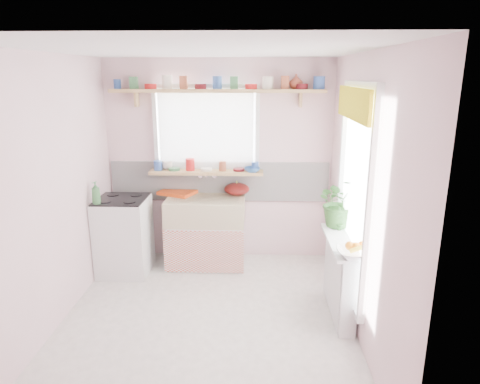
{
  "coord_description": "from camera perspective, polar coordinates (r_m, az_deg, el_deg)",
  "views": [
    {
      "loc": [
        0.46,
        -3.65,
        2.31
      ],
      "look_at": [
        0.3,
        0.55,
        1.15
      ],
      "focal_mm": 32.0,
      "sensor_mm": 36.0,
      "label": 1
    }
  ],
  "objects": [
    {
      "name": "dish_tray",
      "position": [
        5.44,
        -8.34,
        -0.04
      ],
      "size": [
        0.51,
        0.46,
        0.04
      ],
      "primitive_type": "cube",
      "rotation": [
        0.0,
        0.0,
        -0.42
      ],
      "color": "#E24A14",
      "rests_on": "sink_unit"
    },
    {
      "name": "windowsill",
      "position": [
        5.3,
        -4.49,
        2.66
      ],
      "size": [
        1.4,
        0.22,
        0.04
      ],
      "primitive_type": "cube",
      "color": "tan",
      "rests_on": "room"
    },
    {
      "name": "sill_cup",
      "position": [
        5.42,
        -9.63,
        3.58
      ],
      "size": [
        0.15,
        0.15,
        0.11
      ],
      "primitive_type": "imported",
      "rotation": [
        0.0,
        0.0,
        0.14
      ],
      "color": "beige",
      "rests_on": "windowsill"
    },
    {
      "name": "sill_bowl",
      "position": [
        5.19,
        1.63,
        3.0
      ],
      "size": [
        0.23,
        0.23,
        0.06
      ],
      "primitive_type": "imported",
      "rotation": [
        0.0,
        0.0,
        -0.26
      ],
      "color": "#2C5891",
      "rests_on": "windowsill"
    },
    {
      "name": "fruit_bowl",
      "position": [
        3.86,
        15.15,
        -7.9
      ],
      "size": [
        0.33,
        0.33,
        0.08
      ],
      "primitive_type": "imported",
      "rotation": [
        0.0,
        0.0,
        0.01
      ],
      "color": "white",
      "rests_on": "radiator_ledge"
    },
    {
      "name": "shelf_vase",
      "position": [
        5.2,
        7.48,
        14.39
      ],
      "size": [
        0.17,
        0.17,
        0.17
      ],
      "primitive_type": "imported",
      "rotation": [
        0.0,
        0.0,
        0.05
      ],
      "color": "#A54A32",
      "rests_on": "pine_shelf"
    },
    {
      "name": "shelf_crockery",
      "position": [
        5.15,
        -3.25,
        14.16
      ],
      "size": [
        2.47,
        0.11,
        0.12
      ],
      "color": "#3359A5",
      "rests_on": "pine_shelf"
    },
    {
      "name": "colander",
      "position": [
        5.34,
        -0.42,
        0.4
      ],
      "size": [
        0.41,
        0.41,
        0.14
      ],
      "primitive_type": "ellipsoid",
      "rotation": [
        0.0,
        0.0,
        -0.34
      ],
      "color": "#58100F",
      "rests_on": "sink_unit"
    },
    {
      "name": "jade_plant",
      "position": [
        4.52,
        13.17,
        -1.3
      ],
      "size": [
        0.55,
        0.5,
        0.53
      ],
      "primitive_type": "imported",
      "rotation": [
        0.0,
        0.0,
        0.21
      ],
      "color": "#2F5F26",
      "rests_on": "radiator_ledge"
    },
    {
      "name": "sink_unit",
      "position": [
        5.32,
        -4.56,
        -5.24
      ],
      "size": [
        0.95,
        0.65,
        1.11
      ],
      "color": "white",
      "rests_on": "ground"
    },
    {
      "name": "soap_bottle_sink",
      "position": [
        5.34,
        -0.42,
        0.56
      ],
      "size": [
        0.08,
        0.08,
        0.17
      ],
      "primitive_type": "imported",
      "rotation": [
        0.0,
        0.0,
        0.01
      ],
      "color": "#E0F46C",
      "rests_on": "sink_unit"
    },
    {
      "name": "herb_pot",
      "position": [
        4.45,
        13.11,
        -3.54
      ],
      "size": [
        0.13,
        0.1,
        0.23
      ],
      "primitive_type": "imported",
      "rotation": [
        0.0,
        0.0,
        0.16
      ],
      "color": "#2C5C25",
      "rests_on": "radiator_ledge"
    },
    {
      "name": "sill_crockery",
      "position": [
        5.28,
        -4.7,
        3.45
      ],
      "size": [
        1.35,
        0.11,
        0.12
      ],
      "color": "#3359A5",
      "rests_on": "windowsill"
    },
    {
      "name": "room",
      "position": [
        4.61,
        4.62,
        3.66
      ],
      "size": [
        3.2,
        3.2,
        3.2
      ],
      "color": "white",
      "rests_on": "ground"
    },
    {
      "name": "cooker",
      "position": [
        5.29,
        -15.21,
        -5.58
      ],
      "size": [
        0.58,
        0.58,
        0.93
      ],
      "color": "white",
      "rests_on": "ground"
    },
    {
      "name": "radiator_ledge",
      "position": [
        4.38,
        13.21,
        -10.87
      ],
      "size": [
        0.22,
        0.95,
        0.78
      ],
      "color": "white",
      "rests_on": "ground"
    },
    {
      "name": "cooker_bottle",
      "position": [
        4.98,
        -18.66,
        -0.12
      ],
      "size": [
        0.12,
        0.12,
        0.25
      ],
      "primitive_type": "imported",
      "rotation": [
        0.0,
        0.0,
        -0.29
      ],
      "color": "#3D7B42",
      "rests_on": "cooker"
    },
    {
      "name": "fruit",
      "position": [
        3.84,
        15.28,
        -7.01
      ],
      "size": [
        0.2,
        0.14,
        0.1
      ],
      "color": "orange",
      "rests_on": "fruit_bowl"
    },
    {
      "name": "pine_shelf",
      "position": [
        5.15,
        -3.04,
        13.33
      ],
      "size": [
        2.52,
        0.24,
        0.04
      ],
      "primitive_type": "cube",
      "color": "tan",
      "rests_on": "room"
    }
  ]
}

